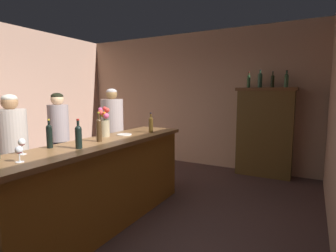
# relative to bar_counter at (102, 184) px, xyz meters

# --- Properties ---
(floor) EXTENTS (9.02, 9.02, 0.00)m
(floor) POSITION_rel_bar_counter_xyz_m (-0.32, -0.25, -0.53)
(floor) COLOR #46312E
(floor) RESTS_ON ground
(wall_back) EXTENTS (5.60, 0.12, 2.94)m
(wall_back) POSITION_rel_bar_counter_xyz_m (-0.32, 3.28, 0.94)
(wall_back) COLOR tan
(wall_back) RESTS_ON ground
(bar_counter) EXTENTS (0.66, 2.80, 1.05)m
(bar_counter) POSITION_rel_bar_counter_xyz_m (0.00, 0.00, 0.00)
(bar_counter) COLOR #8D5C1F
(bar_counter) RESTS_ON ground
(display_cabinet) EXTENTS (1.10, 0.37, 1.71)m
(display_cabinet) POSITION_rel_bar_counter_xyz_m (1.39, 3.00, 0.37)
(display_cabinet) COLOR brown
(display_cabinet) RESTS_ON ground
(wine_bottle_malbec) EXTENTS (0.06, 0.06, 0.30)m
(wine_bottle_malbec) POSITION_rel_bar_counter_xyz_m (-0.20, -0.54, 0.66)
(wine_bottle_malbec) COLOR black
(wine_bottle_malbec) RESTS_ON bar_counter
(wine_bottle_merlot) EXTENTS (0.06, 0.06, 0.29)m
(wine_bottle_merlot) POSITION_rel_bar_counter_xyz_m (0.14, 0.89, 0.65)
(wine_bottle_merlot) COLOR #4A3313
(wine_bottle_merlot) RESTS_ON bar_counter
(wine_bottle_riesling) EXTENTS (0.07, 0.07, 0.31)m
(wine_bottle_riesling) POSITION_rel_bar_counter_xyz_m (0.08, -0.41, 0.65)
(wine_bottle_riesling) COLOR black
(wine_bottle_riesling) RESTS_ON bar_counter
(wine_bottle_pinot) EXTENTS (0.06, 0.06, 0.35)m
(wine_bottle_pinot) POSITION_rel_bar_counter_xyz_m (-0.01, -0.02, 0.67)
(wine_bottle_pinot) COLOR #47301A
(wine_bottle_pinot) RESTS_ON bar_counter
(wine_glass_front) EXTENTS (0.07, 0.07, 0.14)m
(wine_glass_front) POSITION_rel_bar_counter_xyz_m (0.07, -1.03, 0.61)
(wine_glass_front) COLOR white
(wine_glass_front) RESTS_ON bar_counter
(wine_glass_mid) EXTENTS (0.07, 0.07, 0.15)m
(wine_glass_mid) POSITION_rel_bar_counter_xyz_m (-0.18, -0.85, 0.63)
(wine_glass_mid) COLOR white
(wine_glass_mid) RESTS_ON bar_counter
(flower_arrangement) EXTENTS (0.14, 0.14, 0.39)m
(flower_arrangement) POSITION_rel_bar_counter_xyz_m (-0.19, 0.28, 0.69)
(flower_arrangement) COLOR tan
(flower_arrangement) RESTS_ON bar_counter
(cheese_plate) EXTENTS (0.20, 0.20, 0.01)m
(cheese_plate) POSITION_rel_bar_counter_xyz_m (-0.05, 0.51, 0.53)
(cheese_plate) COLOR white
(cheese_plate) RESTS_ON bar_counter
(display_bottle_left) EXTENTS (0.06, 0.06, 0.31)m
(display_bottle_left) POSITION_rel_bar_counter_xyz_m (1.05, 3.00, 1.32)
(display_bottle_left) COLOR #254828
(display_bottle_left) RESTS_ON display_cabinet
(display_bottle_midleft) EXTENTS (0.08, 0.08, 0.34)m
(display_bottle_midleft) POSITION_rel_bar_counter_xyz_m (1.26, 3.00, 1.34)
(display_bottle_midleft) COLOR #294832
(display_bottle_midleft) RESTS_ON display_cabinet
(display_bottle_center) EXTENTS (0.06, 0.06, 0.30)m
(display_bottle_center) POSITION_rel_bar_counter_xyz_m (1.49, 3.00, 1.32)
(display_bottle_center) COLOR black
(display_bottle_center) RESTS_ON display_cabinet
(display_bottle_midright) EXTENTS (0.07, 0.07, 0.31)m
(display_bottle_midright) POSITION_rel_bar_counter_xyz_m (1.73, 3.00, 1.32)
(display_bottle_midright) COLOR #2F4F30
(display_bottle_midright) RESTS_ON display_cabinet
(patron_redhead) EXTENTS (0.37, 0.37, 1.60)m
(patron_redhead) POSITION_rel_bar_counter_xyz_m (-1.16, -0.36, 0.35)
(patron_redhead) COLOR #A38F91
(patron_redhead) RESTS_ON ground
(patron_in_grey) EXTENTS (0.38, 0.38, 1.69)m
(patron_in_grey) POSITION_rel_bar_counter_xyz_m (-0.87, 1.23, 0.39)
(patron_in_grey) COLOR maroon
(patron_in_grey) RESTS_ON ground
(patron_tall) EXTENTS (0.33, 0.33, 1.62)m
(patron_tall) POSITION_rel_bar_counter_xyz_m (-1.53, 0.64, 0.37)
(patron_tall) COLOR #23264A
(patron_tall) RESTS_ON ground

